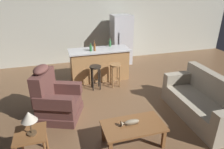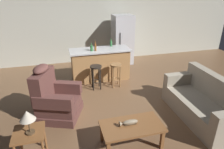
% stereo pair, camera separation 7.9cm
% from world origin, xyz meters
% --- Properties ---
extents(ground_plane, '(12.00, 12.00, 0.00)m').
position_xyz_m(ground_plane, '(0.00, 0.00, 0.00)').
color(ground_plane, brown).
extents(back_wall, '(12.00, 0.05, 2.60)m').
position_xyz_m(back_wall, '(0.00, 3.12, 1.30)').
color(back_wall, '#B2B2A3').
rests_on(back_wall, ground_plane).
extents(coffee_table, '(1.10, 0.60, 0.42)m').
position_xyz_m(coffee_table, '(-0.07, -1.60, 0.36)').
color(coffee_table, brown).
rests_on(coffee_table, ground_plane).
extents(fish_figurine, '(0.34, 0.10, 0.10)m').
position_xyz_m(fish_figurine, '(-0.12, -1.57, 0.46)').
color(fish_figurine, '#4C3823').
rests_on(fish_figurine, coffee_table).
extents(couch, '(0.89, 1.92, 0.94)m').
position_xyz_m(couch, '(1.73, -1.23, 0.34)').
color(couch, '#9E937F').
rests_on(couch, ground_plane).
extents(recliner_near_lamp, '(1.09, 1.09, 1.20)m').
position_xyz_m(recliner_near_lamp, '(-1.36, -0.34, 0.42)').
color(recliner_near_lamp, brown).
rests_on(recliner_near_lamp, ground_plane).
extents(end_table, '(0.48, 0.48, 0.56)m').
position_xyz_m(end_table, '(-1.77, -1.51, 0.46)').
color(end_table, brown).
rests_on(end_table, ground_plane).
extents(table_lamp, '(0.24, 0.24, 0.41)m').
position_xyz_m(table_lamp, '(-1.73, -1.54, 0.87)').
color(table_lamp, '#4C3823').
rests_on(table_lamp, end_table).
extents(kitchen_island, '(1.80, 0.70, 0.95)m').
position_xyz_m(kitchen_island, '(0.00, 1.35, 0.48)').
color(kitchen_island, '#9E7042').
rests_on(kitchen_island, ground_plane).
extents(bar_stool_left, '(0.32, 0.32, 0.68)m').
position_xyz_m(bar_stool_left, '(-0.25, 0.72, 0.47)').
color(bar_stool_left, black).
rests_on(bar_stool_left, ground_plane).
extents(bar_stool_right, '(0.32, 0.32, 0.68)m').
position_xyz_m(bar_stool_right, '(0.31, 0.72, 0.47)').
color(bar_stool_right, olive).
rests_on(bar_stool_right, ground_plane).
extents(refrigerator, '(0.70, 0.69, 1.76)m').
position_xyz_m(refrigerator, '(1.10, 2.55, 0.88)').
color(refrigerator, '#B7B7BC').
rests_on(refrigerator, ground_plane).
extents(bottle_tall_green, '(0.08, 0.08, 0.23)m').
position_xyz_m(bottle_tall_green, '(-0.26, 1.25, 1.04)').
color(bottle_tall_green, '#2D6B38').
rests_on(bottle_tall_green, kitchen_island).
extents(bottle_short_amber, '(0.07, 0.07, 0.24)m').
position_xyz_m(bottle_short_amber, '(0.41, 1.58, 1.04)').
color(bottle_short_amber, '#2D6B38').
rests_on(bottle_short_amber, kitchen_island).
extents(bottle_wine_dark, '(0.06, 0.06, 0.29)m').
position_xyz_m(bottle_wine_dark, '(-0.15, 1.25, 1.06)').
color(bottle_wine_dark, brown).
rests_on(bottle_wine_dark, kitchen_island).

